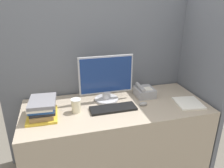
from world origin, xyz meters
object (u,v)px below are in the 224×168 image
at_px(mouse, 143,104).
at_px(desk_telephone, 144,92).
at_px(book_stack, 42,108).
at_px(monitor, 106,81).
at_px(keyboard, 113,108).
at_px(coffee_cup, 76,106).

bearing_deg(mouse, desk_telephone, 65.34).
relative_size(mouse, book_stack, 0.25).
distance_m(monitor, keyboard, 0.27).
bearing_deg(mouse, monitor, 146.10).
xyz_separation_m(monitor, mouse, (0.29, -0.20, -0.18)).
bearing_deg(monitor, keyboard, -86.67).
relative_size(monitor, mouse, 6.98).
relative_size(mouse, desk_telephone, 0.37).
height_order(monitor, book_stack, monitor).
relative_size(keyboard, book_stack, 1.38).
bearing_deg(book_stack, desk_telephone, 8.86).
bearing_deg(keyboard, mouse, -0.34).
bearing_deg(keyboard, coffee_cup, 172.66).
distance_m(keyboard, mouse, 0.28).
xyz_separation_m(mouse, book_stack, (-0.86, 0.04, 0.06)).
height_order(coffee_cup, book_stack, book_stack).
distance_m(book_stack, desk_telephone, 0.96).
relative_size(keyboard, mouse, 5.60).
height_order(book_stack, desk_telephone, book_stack).
height_order(monitor, coffee_cup, monitor).
bearing_deg(book_stack, mouse, -2.61).
relative_size(keyboard, coffee_cup, 3.37).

